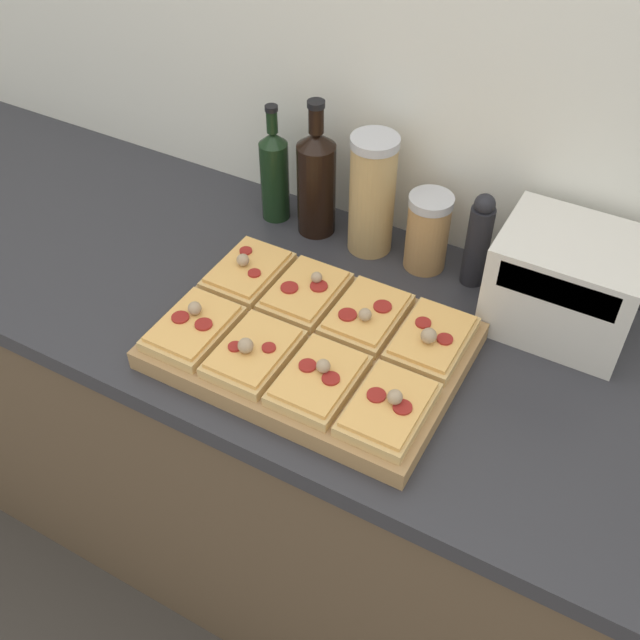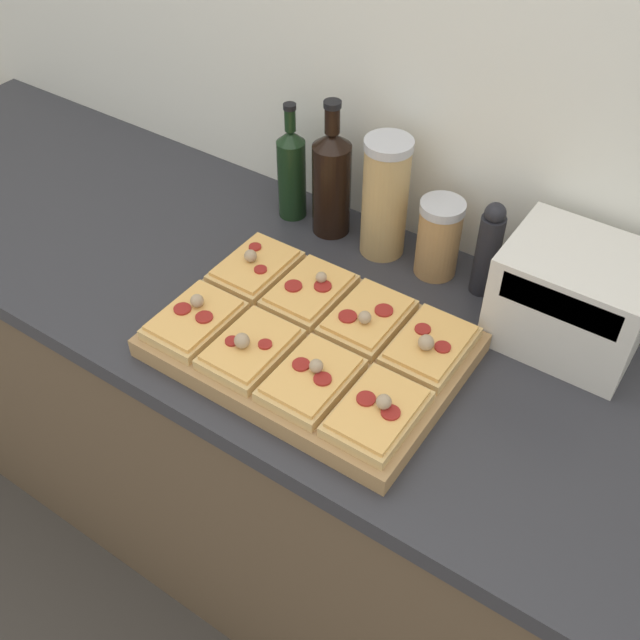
% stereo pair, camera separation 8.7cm
% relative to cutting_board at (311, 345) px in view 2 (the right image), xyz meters
% --- Properties ---
extents(wall_back, '(6.00, 0.06, 2.50)m').
position_rel_cutting_board_xyz_m(wall_back, '(-0.02, 0.45, 0.32)').
color(wall_back, silver).
rests_on(wall_back, ground_plane).
extents(kitchen_counter, '(2.63, 0.67, 0.92)m').
position_rel_cutting_board_xyz_m(kitchen_counter, '(-0.02, 0.10, -0.48)').
color(kitchen_counter, brown).
rests_on(kitchen_counter, ground_plane).
extents(cutting_board, '(0.53, 0.38, 0.04)m').
position_rel_cutting_board_xyz_m(cutting_board, '(0.00, 0.00, 0.00)').
color(cutting_board, '#A37A4C').
rests_on(cutting_board, kitchen_counter).
extents(pizza_slice_back_left, '(0.12, 0.17, 0.05)m').
position_rel_cutting_board_xyz_m(pizza_slice_back_left, '(-0.19, 0.09, 0.03)').
color(pizza_slice_back_left, tan).
rests_on(pizza_slice_back_left, cutting_board).
extents(pizza_slice_back_midleft, '(0.12, 0.17, 0.05)m').
position_rel_cutting_board_xyz_m(pizza_slice_back_midleft, '(-0.06, 0.09, 0.03)').
color(pizza_slice_back_midleft, tan).
rests_on(pizza_slice_back_midleft, cutting_board).
extents(pizza_slice_back_midright, '(0.12, 0.17, 0.05)m').
position_rel_cutting_board_xyz_m(pizza_slice_back_midright, '(0.06, 0.09, 0.03)').
color(pizza_slice_back_midright, tan).
rests_on(pizza_slice_back_midright, cutting_board).
extents(pizza_slice_back_right, '(0.12, 0.17, 0.06)m').
position_rel_cutting_board_xyz_m(pizza_slice_back_right, '(0.19, 0.09, 0.03)').
color(pizza_slice_back_right, tan).
rests_on(pizza_slice_back_right, cutting_board).
extents(pizza_slice_front_left, '(0.12, 0.17, 0.05)m').
position_rel_cutting_board_xyz_m(pizza_slice_front_left, '(-0.19, -0.09, 0.03)').
color(pizza_slice_front_left, tan).
rests_on(pizza_slice_front_left, cutting_board).
extents(pizza_slice_front_midleft, '(0.12, 0.17, 0.06)m').
position_rel_cutting_board_xyz_m(pizza_slice_front_midleft, '(-0.06, -0.09, 0.03)').
color(pizza_slice_front_midleft, tan).
rests_on(pizza_slice_front_midleft, cutting_board).
extents(pizza_slice_front_midright, '(0.12, 0.17, 0.05)m').
position_rel_cutting_board_xyz_m(pizza_slice_front_midright, '(0.06, -0.09, 0.03)').
color(pizza_slice_front_midright, tan).
rests_on(pizza_slice_front_midright, cutting_board).
extents(pizza_slice_front_right, '(0.12, 0.17, 0.05)m').
position_rel_cutting_board_xyz_m(pizza_slice_front_right, '(0.19, -0.09, 0.03)').
color(pizza_slice_front_right, tan).
rests_on(pizza_slice_front_right, cutting_board).
extents(olive_oil_bottle, '(0.06, 0.06, 0.26)m').
position_rel_cutting_board_xyz_m(olive_oil_bottle, '(-0.28, 0.33, 0.09)').
color(olive_oil_bottle, black).
rests_on(olive_oil_bottle, kitchen_counter).
extents(wine_bottle, '(0.08, 0.08, 0.30)m').
position_rel_cutting_board_xyz_m(wine_bottle, '(-0.18, 0.33, 0.10)').
color(wine_bottle, black).
rests_on(wine_bottle, kitchen_counter).
extents(grain_jar_tall, '(0.10, 0.10, 0.26)m').
position_rel_cutting_board_xyz_m(grain_jar_tall, '(-0.05, 0.33, 0.11)').
color(grain_jar_tall, tan).
rests_on(grain_jar_tall, kitchen_counter).
extents(grain_jar_short, '(0.09, 0.09, 0.17)m').
position_rel_cutting_board_xyz_m(grain_jar_short, '(0.08, 0.33, 0.06)').
color(grain_jar_short, '#AD7F4C').
rests_on(grain_jar_short, kitchen_counter).
extents(pepper_mill, '(0.05, 0.05, 0.20)m').
position_rel_cutting_board_xyz_m(pepper_mill, '(0.18, 0.33, 0.08)').
color(pepper_mill, black).
rests_on(pepper_mill, kitchen_counter).
extents(toaster_oven, '(0.28, 0.20, 0.19)m').
position_rel_cutting_board_xyz_m(toaster_oven, '(0.36, 0.29, 0.08)').
color(toaster_oven, beige).
rests_on(toaster_oven, kitchen_counter).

